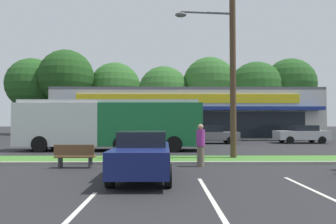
% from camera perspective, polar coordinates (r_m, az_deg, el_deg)
% --- Properties ---
extents(grass_median, '(56.00, 2.20, 0.12)m').
position_cam_1_polar(grass_median, '(14.37, 2.23, -9.11)').
color(grass_median, '#427A2D').
rests_on(grass_median, ground_plane).
extents(curb_lip, '(56.00, 0.24, 0.12)m').
position_cam_1_polar(curb_lip, '(13.17, 2.49, -9.77)').
color(curb_lip, '#99968C').
rests_on(curb_lip, ground_plane).
extents(parking_stripe_0, '(0.12, 4.80, 0.01)m').
position_cam_1_polar(parking_stripe_0, '(6.05, -19.32, -19.67)').
color(parking_stripe_0, silver).
rests_on(parking_stripe_0, ground_plane).
extents(parking_stripe_1, '(0.12, 4.80, 0.01)m').
position_cam_1_polar(parking_stripe_1, '(7.66, 8.18, -15.91)').
color(parking_stripe_1, silver).
rests_on(parking_stripe_1, ground_plane).
extents(parking_stripe_2, '(0.12, 4.80, 0.01)m').
position_cam_1_polar(parking_stripe_2, '(8.73, 27.78, -13.97)').
color(parking_stripe_2, silver).
rests_on(parking_stripe_2, ground_plane).
extents(storefront_building, '(28.65, 13.05, 5.48)m').
position_cam_1_polar(storefront_building, '(36.18, 3.18, -0.51)').
color(storefront_building, beige).
rests_on(storefront_building, ground_plane).
extents(tree_far_left, '(7.88, 7.88, 11.55)m').
position_cam_1_polar(tree_far_left, '(49.85, -24.55, 4.87)').
color(tree_far_left, '#473323').
rests_on(tree_far_left, ground_plane).
extents(tree_left, '(7.98, 7.98, 12.48)m').
position_cam_1_polar(tree_left, '(46.49, -18.95, 6.38)').
color(tree_left, '#473323').
rests_on(tree_left, ground_plane).
extents(tree_mid_left, '(8.13, 8.13, 11.30)m').
position_cam_1_polar(tree_mid_left, '(48.03, -10.12, 4.53)').
color(tree_mid_left, '#473323').
rests_on(tree_mid_left, ground_plane).
extents(tree_mid, '(7.67, 7.67, 10.25)m').
position_cam_1_polar(tree_mid, '(44.80, -0.85, 3.91)').
color(tree_mid, '#473323').
rests_on(tree_mid, ground_plane).
extents(tree_mid_right, '(7.95, 7.95, 11.62)m').
position_cam_1_polar(tree_mid_right, '(45.28, 7.96, 5.43)').
color(tree_mid_right, '#473323').
rests_on(tree_mid_right, ground_plane).
extents(tree_right, '(7.92, 7.92, 10.55)m').
position_cam_1_polar(tree_right, '(44.81, 16.55, 4.21)').
color(tree_right, '#473323').
rests_on(tree_right, ground_plane).
extents(tree_far_right, '(7.39, 7.39, 11.09)m').
position_cam_1_polar(tree_far_right, '(46.80, 22.37, 5.00)').
color(tree_far_right, '#473323').
rests_on(tree_far_right, ground_plane).
extents(utility_pole, '(3.05, 2.40, 10.06)m').
position_cam_1_polar(utility_pole, '(15.28, 11.82, 11.43)').
color(utility_pole, '#4C3826').
rests_on(utility_pole, ground_plane).
extents(city_bus, '(11.81, 2.77, 3.25)m').
position_cam_1_polar(city_bus, '(19.68, -10.95, -2.16)').
color(city_bus, '#196638').
rests_on(city_bus, ground_plane).
extents(bus_stop_bench, '(1.60, 0.45, 0.95)m').
position_cam_1_polar(bus_stop_bench, '(12.64, -17.47, -7.99)').
color(bus_stop_bench, brown).
rests_on(bus_stop_bench, ground_plane).
extents(car_0, '(4.39, 2.00, 1.56)m').
position_cam_1_polar(car_0, '(28.56, 24.29, -3.87)').
color(car_0, '#B7B7BC').
rests_on(car_0, ground_plane).
extents(car_1, '(4.31, 2.02, 1.55)m').
position_cam_1_polar(car_1, '(25.86, 8.49, -4.28)').
color(car_1, slate).
rests_on(car_1, ground_plane).
extents(car_2, '(1.86, 4.32, 1.54)m').
position_cam_1_polar(car_2, '(9.95, -4.88, -8.07)').
color(car_2, navy).
rests_on(car_2, ground_plane).
extents(pedestrian_near_bench, '(0.36, 0.36, 1.77)m').
position_cam_1_polar(pedestrian_near_bench, '(12.53, 6.29, -6.35)').
color(pedestrian_near_bench, '#726651').
rests_on(pedestrian_near_bench, ground_plane).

